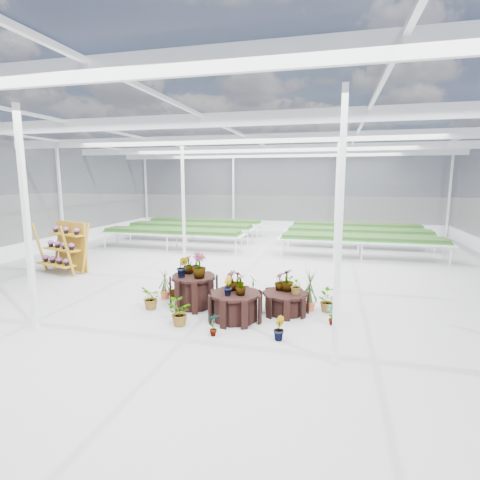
% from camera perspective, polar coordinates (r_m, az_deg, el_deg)
% --- Properties ---
extents(ground_plane, '(24.00, 24.00, 0.00)m').
position_cam_1_polar(ground_plane, '(10.96, -1.86, -7.01)').
color(ground_plane, gray).
rests_on(ground_plane, ground).
extents(greenhouse_shell, '(18.00, 24.00, 4.50)m').
position_cam_1_polar(greenhouse_shell, '(10.56, -1.92, 4.80)').
color(greenhouse_shell, white).
rests_on(greenhouse_shell, ground).
extents(steel_frame, '(18.00, 24.00, 4.50)m').
position_cam_1_polar(steel_frame, '(10.56, -1.92, 4.80)').
color(steel_frame, silver).
rests_on(steel_frame, ground).
extents(nursery_benches, '(16.00, 7.00, 0.84)m').
position_cam_1_polar(nursery_benches, '(17.76, 4.51, 0.66)').
color(nursery_benches, silver).
rests_on(nursery_benches, ground).
extents(plinth_tall, '(1.46, 1.46, 0.76)m').
position_cam_1_polar(plinth_tall, '(9.23, -7.04, -7.75)').
color(plinth_tall, black).
rests_on(plinth_tall, ground).
extents(plinth_mid, '(1.38, 1.38, 0.62)m').
position_cam_1_polar(plinth_mid, '(8.36, -0.71, -10.05)').
color(plinth_mid, black).
rests_on(plinth_mid, ground).
extents(plinth_low, '(1.28, 1.28, 0.48)m').
position_cam_1_polar(plinth_low, '(8.85, 6.83, -9.45)').
color(plinth_low, black).
rests_on(plinth_low, ground).
extents(shelf_rack, '(1.76, 1.27, 1.68)m').
position_cam_1_polar(shelf_rack, '(13.65, -25.44, -1.06)').
color(shelf_rack, '#A1731B').
rests_on(shelf_rack, ground).
extents(bird_table, '(0.38, 0.38, 1.57)m').
position_cam_1_polar(bird_table, '(14.73, -25.27, -0.56)').
color(bird_table, tan).
rests_on(bird_table, ground).
extents(nursery_plants, '(4.68, 3.12, 1.37)m').
position_cam_1_polar(nursery_plants, '(8.91, -1.57, -7.39)').
color(nursery_plants, '#27421B').
rests_on(nursery_plants, ground).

